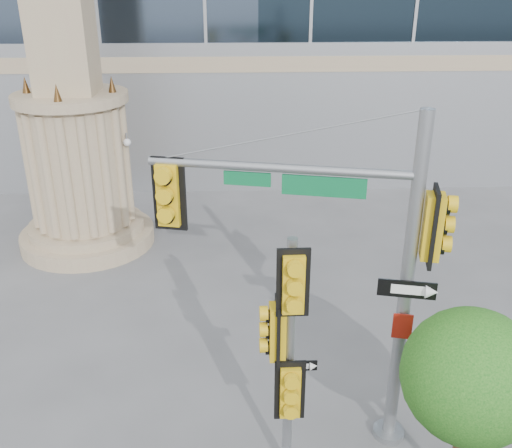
{
  "coord_description": "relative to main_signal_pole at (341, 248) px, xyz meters",
  "views": [
    {
      "loc": [
        -1.05,
        -8.77,
        8.46
      ],
      "look_at": [
        -0.59,
        2.0,
        3.7
      ],
      "focal_mm": 40.0,
      "sensor_mm": 36.0,
      "label": 1
    }
  ],
  "objects": [
    {
      "name": "ground",
      "position": [
        -0.81,
        -0.09,
        -4.06
      ],
      "size": [
        120.0,
        120.0,
        0.0
      ],
      "primitive_type": "plane",
      "color": "#545456",
      "rests_on": "ground"
    },
    {
      "name": "monument",
      "position": [
        -6.81,
        8.91,
        1.46
      ],
      "size": [
        4.4,
        4.4,
        16.6
      ],
      "color": "tan",
      "rests_on": "ground"
    },
    {
      "name": "main_signal_pole",
      "position": [
        0.0,
        0.0,
        0.0
      ],
      "size": [
        5.0,
        1.55,
        6.55
      ],
      "rotation": [
        0.0,
        0.0,
        -0.22
      ],
      "color": "slate",
      "rests_on": "ground"
    },
    {
      "name": "secondary_signal_pole",
      "position": [
        -1.01,
        -1.11,
        -1.27
      ],
      "size": [
        0.81,
        0.6,
        4.74
      ],
      "rotation": [
        0.0,
        0.0,
        0.01
      ],
      "color": "slate",
      "rests_on": "ground"
    },
    {
      "name": "street_tree",
      "position": [
        1.98,
        -1.55,
        -1.68
      ],
      "size": [
        2.31,
        2.26,
        3.6
      ],
      "color": "tan",
      "rests_on": "ground"
    }
  ]
}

